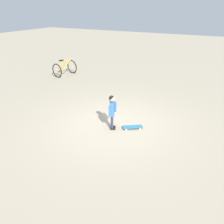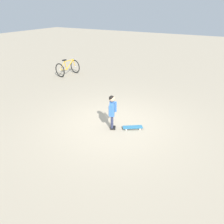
% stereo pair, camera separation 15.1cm
% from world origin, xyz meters
% --- Properties ---
extents(ground_plane, '(50.00, 50.00, 0.00)m').
position_xyz_m(ground_plane, '(0.00, 0.00, 0.00)').
color(ground_plane, tan).
extents(child_person, '(0.25, 0.41, 1.06)m').
position_xyz_m(child_person, '(0.10, -0.28, 0.66)').
color(child_person, '#2D3351').
rests_on(child_person, ground).
extents(skateboard, '(0.60, 0.50, 0.07)m').
position_xyz_m(skateboard, '(0.66, 0.00, 0.06)').
color(skateboard, teal).
rests_on(skateboard, ground).
extents(bicycle_near, '(0.89, 1.18, 0.85)m').
position_xyz_m(bicycle_near, '(-4.79, 3.60, 0.38)').
color(bicycle_near, black).
rests_on(bicycle_near, ground).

